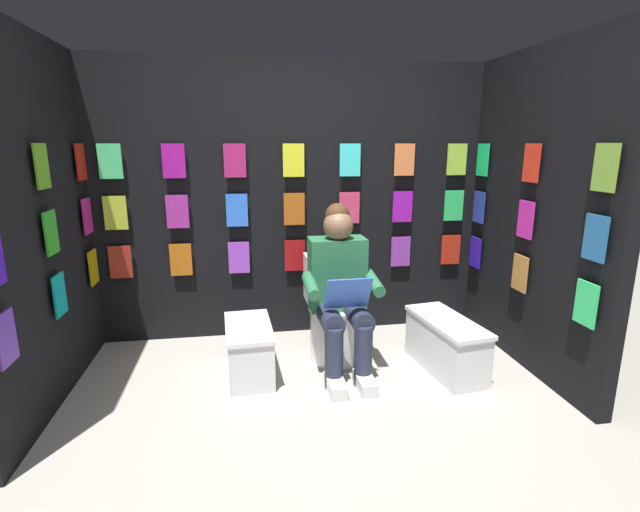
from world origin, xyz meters
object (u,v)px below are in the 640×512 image
(toilet, at_px, (334,315))
(person_reading, at_px, (341,289))
(comic_longbox_near, at_px, (249,350))
(comic_longbox_far, at_px, (446,344))

(toilet, bearing_deg, person_reading, 89.84)
(toilet, xyz_separation_m, comic_longbox_near, (0.64, 0.22, -0.14))
(comic_longbox_near, bearing_deg, toilet, -164.53)
(comic_longbox_near, xyz_separation_m, comic_longbox_far, (-1.39, 0.15, 0.01))
(comic_longbox_near, bearing_deg, comic_longbox_far, 170.67)
(toilet, relative_size, person_reading, 0.65)
(toilet, height_order, comic_longbox_near, toilet)
(toilet, height_order, person_reading, person_reading)
(comic_longbox_near, relative_size, comic_longbox_far, 0.83)
(toilet, distance_m, comic_longbox_far, 0.85)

